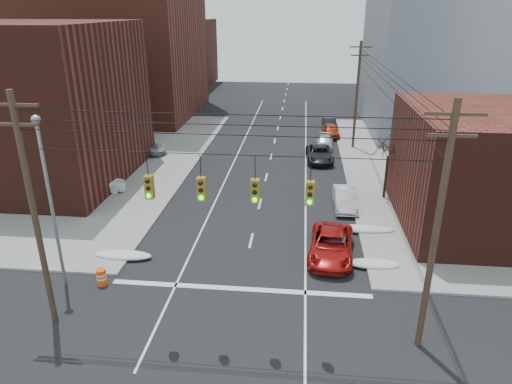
% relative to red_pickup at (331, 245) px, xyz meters
% --- Properties ---
extents(ground, '(160.00, 160.00, 0.00)m').
position_rel_red_pickup_xyz_m(ground, '(-5.01, -10.48, -0.77)').
color(ground, black).
rests_on(ground, ground).
extents(sidewalk_nw, '(40.00, 40.00, 0.15)m').
position_rel_red_pickup_xyz_m(sidewalk_nw, '(-32.01, 16.52, -0.69)').
color(sidewalk_nw, gray).
rests_on(sidewalk_nw, ground).
extents(building_brick_tall, '(24.00, 20.00, 30.00)m').
position_rel_red_pickup_xyz_m(building_brick_tall, '(-29.01, 37.52, 14.23)').
color(building_brick_tall, brown).
rests_on(building_brick_tall, ground).
extents(building_brick_near, '(20.00, 16.00, 13.00)m').
position_rel_red_pickup_xyz_m(building_brick_near, '(-27.01, 11.52, 5.73)').
color(building_brick_near, '#471C15').
rests_on(building_brick_near, ground).
extents(building_brick_far, '(22.00, 18.00, 12.00)m').
position_rel_red_pickup_xyz_m(building_brick_far, '(-31.01, 63.52, 5.23)').
color(building_brick_far, '#471C15').
rests_on(building_brick_far, ground).
extents(building_office, '(22.00, 20.00, 25.00)m').
position_rel_red_pickup_xyz_m(building_office, '(16.99, 33.52, 11.73)').
color(building_office, gray).
rests_on(building_office, ground).
extents(building_glass, '(20.00, 18.00, 22.00)m').
position_rel_red_pickup_xyz_m(building_glass, '(18.99, 59.52, 10.23)').
color(building_glass, gray).
rests_on(building_glass, ground).
extents(utility_pole_left, '(2.20, 0.28, 11.00)m').
position_rel_red_pickup_xyz_m(utility_pole_left, '(-13.51, -7.48, 5.02)').
color(utility_pole_left, '#473323').
rests_on(utility_pole_left, ground).
extents(utility_pole_right, '(2.20, 0.28, 11.00)m').
position_rel_red_pickup_xyz_m(utility_pole_right, '(3.49, -7.48, 5.02)').
color(utility_pole_right, '#473323').
rests_on(utility_pole_right, ground).
extents(utility_pole_far, '(2.20, 0.28, 11.00)m').
position_rel_red_pickup_xyz_m(utility_pole_far, '(3.49, 23.52, 5.02)').
color(utility_pole_far, '#473323').
rests_on(utility_pole_far, ground).
extents(traffic_signals, '(17.00, 0.42, 2.02)m').
position_rel_red_pickup_xyz_m(traffic_signals, '(-4.91, -7.51, 6.40)').
color(traffic_signals, black).
rests_on(traffic_signals, ground).
extents(street_light, '(0.44, 0.44, 9.32)m').
position_rel_red_pickup_xyz_m(street_light, '(-14.51, -4.48, 4.77)').
color(street_light, gray).
rests_on(street_light, ground).
extents(bare_tree, '(2.09, 2.20, 4.93)m').
position_rel_red_pickup_xyz_m(bare_tree, '(4.58, 9.52, 1.56)').
color(bare_tree, black).
rests_on(bare_tree, ground).
extents(snow_nw, '(3.50, 1.08, 0.42)m').
position_rel_red_pickup_xyz_m(snow_nw, '(-12.41, -1.48, -0.56)').
color(snow_nw, silver).
rests_on(snow_nw, ground).
extents(snow_ne, '(3.00, 1.08, 0.42)m').
position_rel_red_pickup_xyz_m(snow_ne, '(2.39, -0.98, -0.56)').
color(snow_ne, silver).
rests_on(snow_ne, ground).
extents(snow_east_far, '(4.00, 1.08, 0.42)m').
position_rel_red_pickup_xyz_m(snow_east_far, '(2.39, 3.52, -0.56)').
color(snow_east_far, silver).
rests_on(snow_east_far, ground).
extents(red_pickup, '(3.04, 5.72, 1.53)m').
position_rel_red_pickup_xyz_m(red_pickup, '(0.00, 0.00, 0.00)').
color(red_pickup, '#99100D').
rests_on(red_pickup, ground).
extents(parked_car_a, '(1.92, 3.77, 1.23)m').
position_rel_red_pickup_xyz_m(parked_car_a, '(0.39, 0.22, -0.15)').
color(parked_car_a, '#AAAAAF').
rests_on(parked_car_a, ground).
extents(parked_car_b, '(1.63, 4.46, 1.46)m').
position_rel_red_pickup_xyz_m(parked_car_b, '(1.39, 7.51, -0.04)').
color(parked_car_b, silver).
rests_on(parked_car_b, ground).
extents(parked_car_c, '(2.75, 5.42, 1.47)m').
position_rel_red_pickup_xyz_m(parked_car_c, '(-0.21, 18.63, -0.03)').
color(parked_car_c, black).
rests_on(parked_car_c, ground).
extents(parked_car_d, '(2.02, 4.38, 1.24)m').
position_rel_red_pickup_xyz_m(parked_car_d, '(0.49, 23.36, -0.15)').
color(parked_car_d, '#BABABF').
rests_on(parked_car_d, ground).
extents(parked_car_e, '(2.05, 4.40, 1.46)m').
position_rel_red_pickup_xyz_m(parked_car_e, '(1.39, 27.97, -0.04)').
color(parked_car_e, '#9C2A0E').
rests_on(parked_car_e, ground).
extents(parked_car_f, '(1.87, 4.25, 1.36)m').
position_rel_red_pickup_xyz_m(parked_car_f, '(1.39, 31.50, -0.09)').
color(parked_car_f, black).
rests_on(parked_car_f, ground).
extents(lot_car_a, '(4.16, 2.57, 1.29)m').
position_rel_red_pickup_xyz_m(lot_car_a, '(-17.99, 8.18, 0.03)').
color(lot_car_a, silver).
rests_on(lot_car_a, sidewalk_nw).
extents(lot_car_b, '(5.30, 3.32, 1.37)m').
position_rel_red_pickup_xyz_m(lot_car_b, '(-18.02, 18.78, 0.07)').
color(lot_car_b, '#A1A1A5').
rests_on(lot_car_b, sidewalk_nw).
extents(lot_car_c, '(5.20, 2.90, 1.43)m').
position_rel_red_pickup_xyz_m(lot_car_c, '(-23.77, 8.45, 0.10)').
color(lot_car_c, black).
rests_on(lot_car_c, sidewalk_nw).
extents(lot_car_d, '(4.23, 2.66, 1.34)m').
position_rel_red_pickup_xyz_m(lot_car_d, '(-23.25, 15.47, 0.05)').
color(lot_car_d, silver).
rests_on(lot_car_d, sidewalk_nw).
extents(construction_barrel, '(0.64, 0.64, 0.93)m').
position_rel_red_pickup_xyz_m(construction_barrel, '(-12.49, -4.33, -0.28)').
color(construction_barrel, '#F04B0C').
rests_on(construction_barrel, ground).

